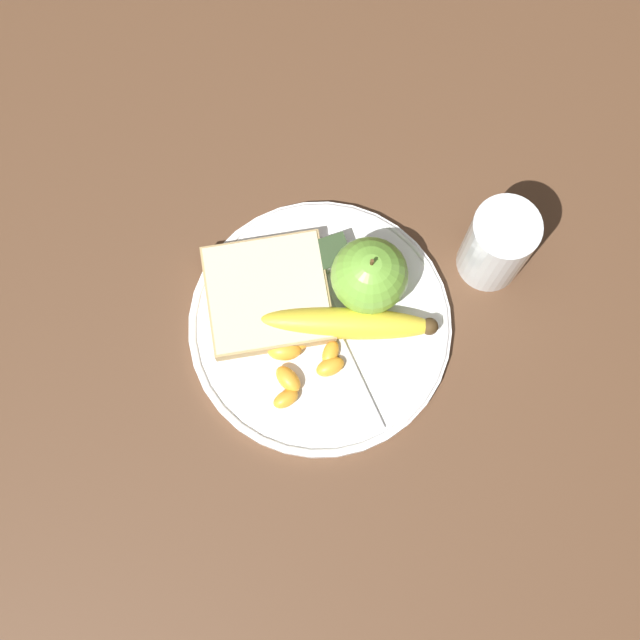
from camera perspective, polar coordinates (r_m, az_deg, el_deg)
The scene contains 14 objects.
ground_plane at distance 0.93m, azimuth 0.00°, elevation -0.49°, with size 3.00×3.00×0.00m, color brown.
plate at distance 0.92m, azimuth 0.00°, elevation -0.37°, with size 0.27×0.27×0.01m.
juice_glass at distance 0.92m, azimuth 11.24°, elevation 4.67°, with size 0.07×0.07×0.11m.
apple at distance 0.89m, azimuth 3.18°, elevation 2.85°, with size 0.08×0.08×0.09m.
banana at distance 0.90m, azimuth 1.78°, elevation -0.22°, with size 0.18×0.10×0.03m.
bread_slice at distance 0.92m, azimuth -3.36°, elevation 1.63°, with size 0.14×0.14×0.02m.
fork at distance 0.91m, azimuth 0.84°, elevation -0.69°, with size 0.04×0.19×0.00m.
jam_packet at distance 0.93m, azimuth 0.62°, elevation 4.20°, with size 0.04×0.03×0.02m.
orange_segment_0 at distance 0.90m, azimuth -2.29°, elevation -1.96°, with size 0.04×0.03×0.02m.
orange_segment_1 at distance 0.90m, azimuth 0.40°, elevation -2.22°, with size 0.03×0.03×0.01m.
orange_segment_2 at distance 0.90m, azimuth 0.65°, elevation -3.01°, with size 0.03×0.02×0.02m.
orange_segment_3 at distance 0.91m, azimuth -1.70°, elevation -1.54°, with size 0.03×0.02×0.02m.
orange_segment_4 at distance 0.90m, azimuth -2.05°, elevation -3.80°, with size 0.03×0.04×0.02m.
orange_segment_5 at distance 0.89m, azimuth -2.20°, elevation -5.06°, with size 0.03×0.02×0.02m.
Camera 1 is at (-0.07, -0.21, 0.90)m, focal length 50.00 mm.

